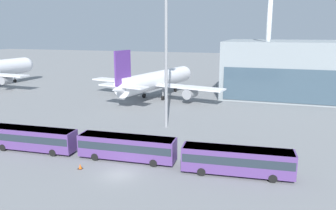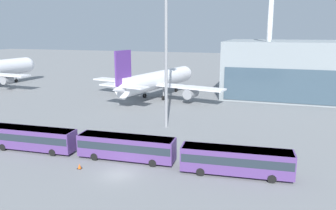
# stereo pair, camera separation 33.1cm
# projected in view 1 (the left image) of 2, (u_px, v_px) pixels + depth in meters

# --- Properties ---
(ground_plane) EXTENTS (440.00, 440.00, 0.00)m
(ground_plane) POSITION_uv_depth(u_px,v_px,m) (119.00, 175.00, 39.09)
(ground_plane) COLOR slate
(airliner_at_gate_far) EXTENTS (36.84, 33.86, 12.70)m
(airliner_at_gate_far) POSITION_uv_depth(u_px,v_px,m) (155.00, 81.00, 81.81)
(airliner_at_gate_far) COLOR white
(airliner_at_gate_far) RESTS_ON ground_plane
(shuttle_bus_0) EXTENTS (13.17, 3.35, 3.27)m
(shuttle_bus_0) POSITION_uv_depth(u_px,v_px,m) (32.00, 138.00, 46.56)
(shuttle_bus_0) COLOR #56387A
(shuttle_bus_0) RESTS_ON ground_plane
(shuttle_bus_1) EXTENTS (13.16, 3.33, 3.27)m
(shuttle_bus_1) POSITION_uv_depth(u_px,v_px,m) (127.00, 146.00, 43.09)
(shuttle_bus_1) COLOR #56387A
(shuttle_bus_1) RESTS_ON ground_plane
(shuttle_bus_2) EXTENTS (13.22, 3.74, 3.27)m
(shuttle_bus_2) POSITION_uv_depth(u_px,v_px,m) (237.00, 159.00, 38.66)
(shuttle_bus_2) COLOR #56387A
(shuttle_bus_2) RESTS_ON ground_plane
(floodlight_mast) EXTENTS (2.37, 2.37, 32.34)m
(floodlight_mast) POSITION_uv_depth(u_px,v_px,m) (166.00, 9.00, 53.89)
(floodlight_mast) COLOR gray
(floodlight_mast) RESTS_ON ground_plane
(traffic_cone_1) EXTENTS (0.58, 0.58, 0.65)m
(traffic_cone_1) POSITION_uv_depth(u_px,v_px,m) (80.00, 166.00, 40.66)
(traffic_cone_1) COLOR black
(traffic_cone_1) RESTS_ON ground_plane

